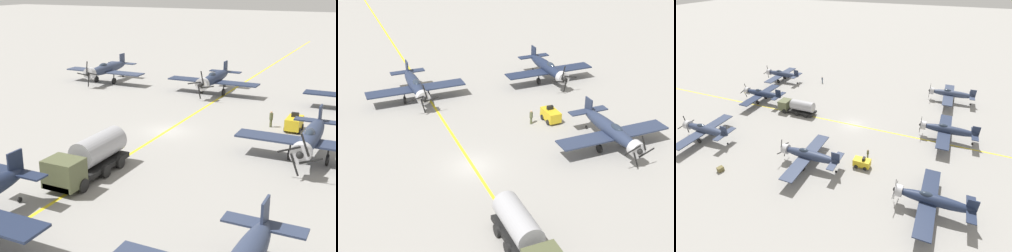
{
  "view_description": "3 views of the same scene",
  "coord_description": "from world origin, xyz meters",
  "views": [
    {
      "loc": [
        -19.29,
        39.38,
        14.13
      ],
      "look_at": [
        -2.94,
        5.77,
        2.53
      ],
      "focal_mm": 50.0,
      "sensor_mm": 36.0,
      "label": 1
    },
    {
      "loc": [
        11.5,
        36.1,
        23.93
      ],
      "look_at": [
        -3.82,
        -0.96,
        3.07
      ],
      "focal_mm": 50.0,
      "sensor_mm": 36.0,
      "label": 2
    },
    {
      "loc": [
        -41.44,
        -14.87,
        26.51
      ],
      "look_at": [
        -3.44,
        0.5,
        1.59
      ],
      "focal_mm": 28.0,
      "sensor_mm": 36.0,
      "label": 3
    }
  ],
  "objects": [
    {
      "name": "airplane_mid_left",
      "position": [
        -14.0,
        2.08,
        2.01
      ],
      "size": [
        12.0,
        9.98,
        3.71
      ],
      "rotation": [
        0.0,
        0.0,
        0.15
      ],
      "color": "#28324C",
      "rests_on": "ground"
    },
    {
      "name": "airplane_near_center",
      "position": [
        1.53,
        -17.05,
        2.01
      ],
      "size": [
        12.0,
        9.98,
        3.78
      ],
      "rotation": [
        0.0,
        0.0,
        0.08
      ],
      "color": "#232D47",
      "rests_on": "ground"
    },
    {
      "name": "tow_tractor",
      "position": [
        -11.21,
        -5.63,
        0.79
      ],
      "size": [
        1.57,
        2.6,
        1.79
      ],
      "color": "gold",
      "rests_on": "ground"
    },
    {
      "name": "airplane_near_right",
      "position": [
        18.01,
        -16.82,
        2.01
      ],
      "size": [
        12.0,
        9.98,
        3.8
      ],
      "rotation": [
        0.0,
        0.0,
        0.16
      ],
      "color": "#313B55",
      "rests_on": "ground"
    },
    {
      "name": "ground_crew_inspecting",
      "position": [
        -8.86,
        -5.82,
        0.91
      ],
      "size": [
        0.36,
        0.36,
        1.67
      ],
      "color": "#515638",
      "rests_on": "ground"
    },
    {
      "name": "fuel_tanker",
      "position": [
        0.31,
        12.65,
        1.51
      ],
      "size": [
        2.67,
        8.0,
        2.98
      ],
      "color": "black",
      "rests_on": "ground"
    },
    {
      "name": "ground_plane",
      "position": [
        0.0,
        0.0,
        0.0
      ],
      "size": [
        400.0,
        400.0,
        0.0
      ],
      "primitive_type": "plane",
      "color": "gray"
    },
    {
      "name": "taxiway_stripe",
      "position": [
        0.0,
        0.0,
        0.0
      ],
      "size": [
        0.3,
        160.0,
        0.01
      ],
      "primitive_type": "cube",
      "color": "yellow",
      "rests_on": "ground"
    }
  ]
}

